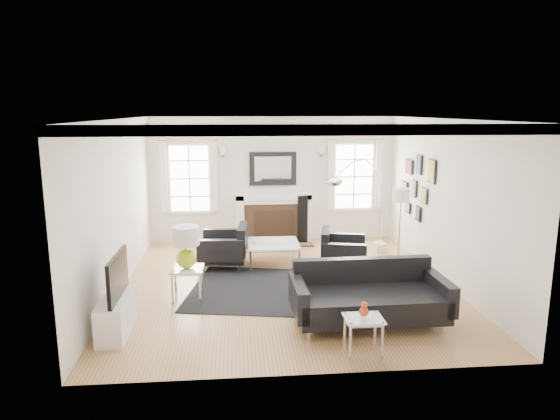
{
  "coord_description": "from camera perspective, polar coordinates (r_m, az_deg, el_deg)",
  "views": [
    {
      "loc": [
        -0.82,
        -8.12,
        2.95
      ],
      "look_at": [
        -0.08,
        0.3,
        1.24
      ],
      "focal_mm": 32.0,
      "sensor_mm": 36.0,
      "label": 1
    }
  ],
  "objects": [
    {
      "name": "tv_unit",
      "position": [
        7.12,
        -18.18,
        -10.78
      ],
      "size": [
        0.35,
        1.0,
        1.09
      ],
      "color": "white",
      "rests_on": "floor"
    },
    {
      "name": "arc_floor_lamp",
      "position": [
        9.95,
        9.06,
        0.71
      ],
      "size": [
        1.47,
        1.36,
        2.08
      ],
      "color": "white",
      "rests_on": "floor"
    },
    {
      "name": "gourd_lamp",
      "position": [
        7.75,
        -10.7,
        -3.89
      ],
      "size": [
        0.41,
        0.41,
        0.66
      ],
      "color": "#ABD01A",
      "rests_on": "side_table_left"
    },
    {
      "name": "left_wall",
      "position": [
        8.49,
        -18.11,
        0.33
      ],
      "size": [
        0.04,
        6.0,
        2.8
      ],
      "primitive_type": "cube",
      "color": "silver",
      "rests_on": "floor"
    },
    {
      "name": "ceiling",
      "position": [
        8.16,
        0.72,
        10.37
      ],
      "size": [
        5.5,
        6.0,
        0.02
      ],
      "primitive_type": "cube",
      "color": "white",
      "rests_on": "back_wall"
    },
    {
      "name": "window_right",
      "position": [
        11.48,
        8.45,
        3.83
      ],
      "size": [
        1.24,
        0.15,
        1.62
      ],
      "color": "white",
      "rests_on": "back_wall"
    },
    {
      "name": "side_table_left",
      "position": [
        7.89,
        -10.57,
        -7.29
      ],
      "size": [
        0.5,
        0.5,
        0.55
      ],
      "color": "silver",
      "rests_on": "floor"
    },
    {
      "name": "stick_floor_lamp",
      "position": [
        9.45,
        13.66,
        1.22
      ],
      "size": [
        0.31,
        0.31,
        1.53
      ],
      "color": "#C68544",
      "rests_on": "floor"
    },
    {
      "name": "armchair_left",
      "position": [
        9.58,
        -6.16,
        -4.27
      ],
      "size": [
        0.96,
        1.05,
        0.66
      ],
      "color": "black",
      "rests_on": "floor"
    },
    {
      "name": "fireplace",
      "position": [
        11.2,
        -0.75,
        -1.0
      ],
      "size": [
        1.7,
        0.69,
        1.11
      ],
      "color": "white",
      "rests_on": "floor"
    },
    {
      "name": "area_rug",
      "position": [
        8.41,
        -0.95,
        -9.08
      ],
      "size": [
        3.0,
        2.64,
        0.01
      ],
      "primitive_type": "cube",
      "rotation": [
        0.0,
        0.0,
        -0.18
      ],
      "color": "black",
      "rests_on": "floor"
    },
    {
      "name": "coffee_table",
      "position": [
        9.61,
        -0.78,
        -3.95
      ],
      "size": [
        0.98,
        0.98,
        0.43
      ],
      "color": "silver",
      "rests_on": "floor"
    },
    {
      "name": "mantel_mirror",
      "position": [
        11.18,
        -0.82,
        4.74
      ],
      "size": [
        1.05,
        0.07,
        0.75
      ],
      "color": "black",
      "rests_on": "back_wall"
    },
    {
      "name": "speaker_tower",
      "position": [
        11.13,
        2.58,
        -1.08
      ],
      "size": [
        0.23,
        0.23,
        1.09
      ],
      "primitive_type": "cube",
      "rotation": [
        0.0,
        0.0,
        -0.06
      ],
      "color": "black",
      "rests_on": "floor"
    },
    {
      "name": "sofa",
      "position": [
        7.17,
        10.01,
        -9.77
      ],
      "size": [
        2.16,
        1.02,
        0.7
      ],
      "color": "black",
      "rests_on": "floor"
    },
    {
      "name": "right_wall",
      "position": [
        9.0,
        18.39,
        0.92
      ],
      "size": [
        0.04,
        6.0,
        2.8
      ],
      "primitive_type": "cube",
      "color": "silver",
      "rests_on": "floor"
    },
    {
      "name": "orange_vase",
      "position": [
        6.13,
        9.57,
        -11.18
      ],
      "size": [
        0.12,
        0.12,
        0.19
      ],
      "color": "#B93A17",
      "rests_on": "nesting_table"
    },
    {
      "name": "floor",
      "position": [
        8.68,
        0.68,
        -8.46
      ],
      "size": [
        6.0,
        6.0,
        0.0
      ],
      "primitive_type": "plane",
      "color": "olive",
      "rests_on": "ground"
    },
    {
      "name": "gallery_wall",
      "position": [
        10.16,
        15.4,
        2.99
      ],
      "size": [
        0.04,
        1.73,
        1.29
      ],
      "color": "black",
      "rests_on": "right_wall"
    },
    {
      "name": "nesting_table",
      "position": [
        6.22,
        9.51,
        -13.01
      ],
      "size": [
        0.46,
        0.39,
        0.51
      ],
      "color": "silver",
      "rests_on": "floor"
    },
    {
      "name": "window_left",
      "position": [
        11.21,
        -10.31,
        3.59
      ],
      "size": [
        1.24,
        0.15,
        1.62
      ],
      "color": "white",
      "rests_on": "back_wall"
    },
    {
      "name": "crown_molding",
      "position": [
        8.16,
        0.72,
        9.95
      ],
      "size": [
        5.5,
        6.0,
        0.12
      ],
      "primitive_type": "cube",
      "color": "white",
      "rests_on": "back_wall"
    },
    {
      "name": "back_wall",
      "position": [
        11.26,
        -0.84,
        3.5
      ],
      "size": [
        5.5,
        0.04,
        2.8
      ],
      "primitive_type": "cube",
      "color": "silver",
      "rests_on": "floor"
    },
    {
      "name": "front_wall",
      "position": [
        5.41,
        3.91,
        -5.24
      ],
      "size": [
        5.5,
        0.04,
        2.8
      ],
      "primitive_type": "cube",
      "color": "silver",
      "rests_on": "floor"
    },
    {
      "name": "armchair_right",
      "position": [
        9.47,
        6.97,
        -4.65
      ],
      "size": [
        0.98,
        1.05,
        0.61
      ],
      "color": "black",
      "rests_on": "floor"
    }
  ]
}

